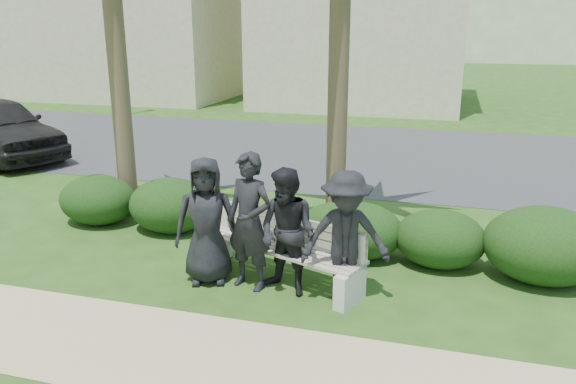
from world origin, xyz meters
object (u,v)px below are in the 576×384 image
Objects in this scene: man_c at (287,232)px; street_lamp at (117,33)px; park_bench at (278,253)px; man_d at (346,238)px; man_b at (249,222)px; man_a at (207,221)px.

street_lamp is at bearing 148.61° from man_c.
man_d is at bearing -0.67° from park_bench.
man_d is at bearing 12.69° from man_b.
park_bench is at bearing -1.35° from man_a.
street_lamp is 1.71× the size of park_bench.
man_b reaches higher than man_d.
street_lamp reaches higher than man_d.
park_bench is at bearing 143.28° from man_d.
man_b is at bearing -113.53° from park_bench.
man_a is 1.81m from man_d.
park_bench is at bearing -50.89° from street_lamp.
man_d is at bearing -49.07° from street_lamp.
man_a reaches higher than man_c.
man_b is at bearing 161.04° from man_d.
street_lamp is 15.48m from park_bench.
man_a is at bearing -54.15° from street_lamp.
man_b is (9.35, -12.14, -2.06)m from street_lamp.
man_b is at bearing -163.34° from man_c.
man_a is 1.04× the size of man_c.
street_lamp is at bearing 148.76° from park_bench.
street_lamp is 16.28m from man_d.
man_a is 0.94× the size of man_b.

